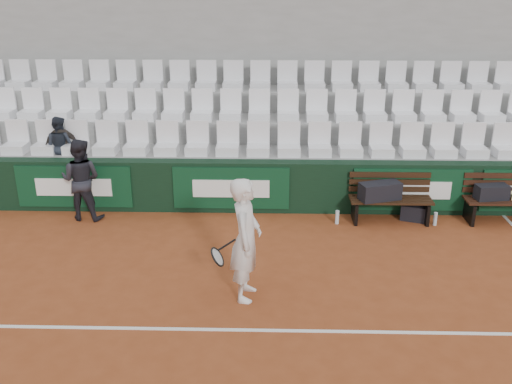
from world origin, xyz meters
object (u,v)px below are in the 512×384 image
object	(u,v)px
bench_left	(390,210)
ball_kid	(81,180)
sports_bag_right	(492,192)
sports_bag_ground	(415,212)
sports_bag_left	(380,191)
spectator_b	(59,124)
water_bottle_near	(337,217)
water_bottle_far	(435,219)
tennis_player	(246,240)
spectator_c	(57,123)
bench_right	(505,211)

from	to	relation	value
bench_left	ball_kid	bearing A→B (deg)	-179.97
sports_bag_right	sports_bag_ground	bearing A→B (deg)	178.23
bench_left	sports_bag_left	xyz separation A→B (m)	(-0.22, -0.03, 0.38)
sports_bag_left	ball_kid	distance (m)	5.50
spectator_b	bench_left	bearing A→B (deg)	155.98
ball_kid	sports_bag_ground	bearing A→B (deg)	-173.18
water_bottle_near	spectator_b	distance (m)	5.66
sports_bag_left	water_bottle_near	size ratio (longest dim) A/B	2.92
bench_left	sports_bag_right	xyz separation A→B (m)	(1.83, 0.04, 0.36)
water_bottle_far	tennis_player	size ratio (longest dim) A/B	0.14
water_bottle_near	sports_bag_left	bearing A→B (deg)	7.93
sports_bag_right	spectator_c	world-z (taller)	spectator_c
sports_bag_left	water_bottle_far	world-z (taller)	sports_bag_left
sports_bag_right	spectator_c	size ratio (longest dim) A/B	0.50
sports_bag_right	water_bottle_near	xyz separation A→B (m)	(-2.82, -0.18, -0.46)
water_bottle_far	sports_bag_left	bearing A→B (deg)	172.70
ball_kid	spectator_b	world-z (taller)	spectator_b
sports_bag_right	spectator_c	bearing A→B (deg)	173.63
bench_right	water_bottle_near	distance (m)	3.11
bench_right	water_bottle_near	bearing A→B (deg)	-177.16
tennis_player	ball_kid	bearing A→B (deg)	139.48
sports_bag_left	water_bottle_near	bearing A→B (deg)	-172.07
sports_bag_left	tennis_player	size ratio (longest dim) A/B	0.42
spectator_c	bench_left	bearing A→B (deg)	-171.34
bench_left	bench_right	size ratio (longest dim) A/B	1.00
water_bottle_near	sports_bag_ground	bearing A→B (deg)	8.41
sports_bag_right	sports_bag_ground	xyz separation A→B (m)	(-1.35, 0.04, -0.44)
bench_left	water_bottle_far	world-z (taller)	bench_left
bench_right	sports_bag_left	bearing A→B (deg)	-178.84
bench_right	sports_bag_right	bearing A→B (deg)	175.81
spectator_c	bench_right	bearing A→B (deg)	-169.15
tennis_player	spectator_b	bearing A→B (deg)	136.07
spectator_b	sports_bag_right	bearing A→B (deg)	158.12
sports_bag_left	water_bottle_near	xyz separation A→B (m)	(-0.77, -0.11, -0.48)
ball_kid	tennis_player	bearing A→B (deg)	145.56
spectator_c	water_bottle_far	bearing A→B (deg)	-171.68
water_bottle_far	spectator_b	bearing A→B (deg)	171.12
water_bottle_far	tennis_player	world-z (taller)	tennis_player
tennis_player	ball_kid	xyz separation A→B (m)	(-3.15, 2.70, -0.12)
sports_bag_ground	water_bottle_far	distance (m)	0.40
bench_right	sports_bag_right	distance (m)	0.46
water_bottle_far	spectator_c	world-z (taller)	spectator_c
sports_bag_ground	tennis_player	bearing A→B (deg)	-137.61
bench_left	spectator_c	bearing A→B (deg)	171.51
sports_bag_left	water_bottle_far	size ratio (longest dim) A/B	2.99
water_bottle_near	ball_kid	size ratio (longest dim) A/B	0.17
sports_bag_left	sports_bag_ground	xyz separation A→B (m)	(0.70, 0.11, -0.46)
water_bottle_near	spectator_c	world-z (taller)	spectator_c
bench_left	water_bottle_far	bearing A→B (deg)	-11.50
ball_kid	bench_right	bearing A→B (deg)	-173.80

